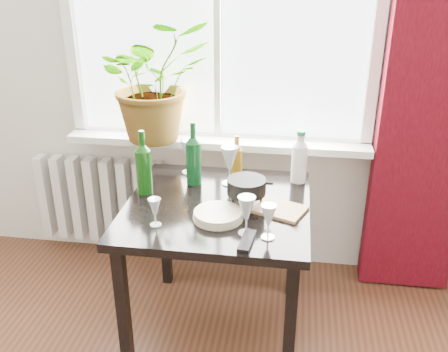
# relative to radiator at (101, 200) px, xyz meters

# --- Properties ---
(windowsill) EXTENTS (1.72, 0.20, 0.04)m
(windowsill) POSITION_rel_radiator_xyz_m (0.75, -0.03, 0.44)
(windowsill) COLOR white
(windowsill) RESTS_ON ground
(curtain) EXTENTS (0.50, 0.12, 2.56)m
(curtain) POSITION_rel_radiator_xyz_m (1.87, -0.06, 0.92)
(curtain) COLOR #3C050D
(curtain) RESTS_ON ground
(radiator) EXTENTS (0.80, 0.10, 0.55)m
(radiator) POSITION_rel_radiator_xyz_m (0.00, 0.00, 0.00)
(radiator) COLOR silver
(radiator) RESTS_ON ground
(table) EXTENTS (0.85, 0.85, 0.74)m
(table) POSITION_rel_radiator_xyz_m (0.85, -0.63, 0.27)
(table) COLOR black
(table) RESTS_ON ground
(potted_plant) EXTENTS (0.78, 0.75, 0.66)m
(potted_plant) POSITION_rel_radiator_xyz_m (0.42, -0.08, 0.79)
(potted_plant) COLOR #3A6B1C
(potted_plant) RESTS_ON windowsill
(wine_bottle_left) EXTENTS (0.09, 0.09, 0.32)m
(wine_bottle_left) POSITION_rel_radiator_xyz_m (0.48, -0.56, 0.52)
(wine_bottle_left) COLOR #0D3E0C
(wine_bottle_left) RESTS_ON table
(wine_bottle_right) EXTENTS (0.09, 0.09, 0.33)m
(wine_bottle_right) POSITION_rel_radiator_xyz_m (0.70, -0.42, 0.52)
(wine_bottle_right) COLOR #0B3D19
(wine_bottle_right) RESTS_ON table
(bottle_amber) EXTENTS (0.07, 0.07, 0.24)m
(bottle_amber) POSITION_rel_radiator_xyz_m (0.90, -0.35, 0.48)
(bottle_amber) COLOR brown
(bottle_amber) RESTS_ON table
(cleaning_bottle) EXTENTS (0.09, 0.09, 0.27)m
(cleaning_bottle) POSITION_rel_radiator_xyz_m (1.22, -0.33, 0.50)
(cleaning_bottle) COLOR white
(cleaning_bottle) RESTS_ON table
(wineglass_front_right) EXTENTS (0.10, 0.10, 0.18)m
(wineglass_front_right) POSITION_rel_radiator_xyz_m (1.01, -0.88, 0.45)
(wineglass_front_right) COLOR #AFB6BC
(wineglass_front_right) RESTS_ON table
(wineglass_far_right) EXTENTS (0.08, 0.08, 0.16)m
(wineglass_far_right) POSITION_rel_radiator_xyz_m (1.10, -0.90, 0.44)
(wineglass_far_right) COLOR white
(wineglass_far_right) RESTS_ON table
(wineglass_back_center) EXTENTS (0.09, 0.09, 0.21)m
(wineglass_back_center) POSITION_rel_radiator_xyz_m (0.88, -0.41, 0.46)
(wineglass_back_center) COLOR silver
(wineglass_back_center) RESTS_ON table
(wineglass_back_left) EXTENTS (0.10, 0.10, 0.19)m
(wineglass_back_left) POSITION_rel_radiator_xyz_m (0.64, -0.30, 0.45)
(wineglass_back_left) COLOR silver
(wineglass_back_left) RESTS_ON table
(wineglass_front_left) EXTENTS (0.07, 0.07, 0.13)m
(wineglass_front_left) POSITION_rel_radiator_xyz_m (0.62, -0.87, 0.42)
(wineglass_front_left) COLOR silver
(wineglass_front_left) RESTS_ON table
(plate_stack) EXTENTS (0.29, 0.29, 0.04)m
(plate_stack) POSITION_rel_radiator_xyz_m (0.88, -0.77, 0.38)
(plate_stack) COLOR beige
(plate_stack) RESTS_ON table
(fondue_pot) EXTENTS (0.26, 0.24, 0.14)m
(fondue_pot) POSITION_rel_radiator_xyz_m (0.98, -0.64, 0.43)
(fondue_pot) COLOR black
(fondue_pot) RESTS_ON table
(tv_remote) EXTENTS (0.06, 0.17, 0.02)m
(tv_remote) POSITION_rel_radiator_xyz_m (1.02, -0.96, 0.37)
(tv_remote) COLOR black
(tv_remote) RESTS_ON table
(cutting_board) EXTENTS (0.31, 0.26, 0.01)m
(cutting_board) POSITION_rel_radiator_xyz_m (1.12, -0.65, 0.37)
(cutting_board) COLOR #A8784C
(cutting_board) RESTS_ON table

